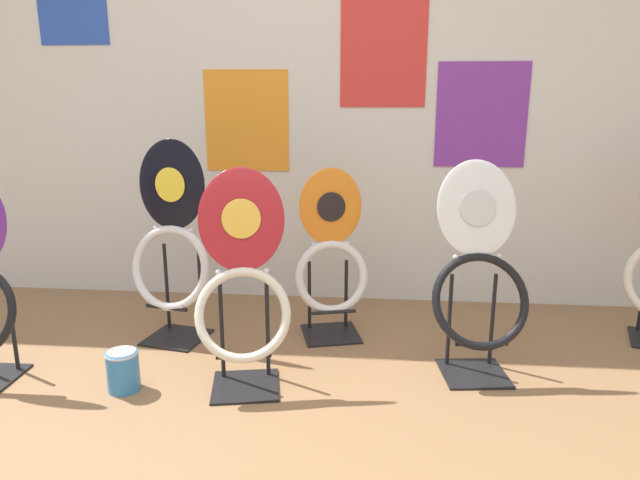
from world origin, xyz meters
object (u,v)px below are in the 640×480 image
at_px(toilet_seat_display_crimson_swirl, 243,292).
at_px(toilet_seat_display_jazz_black, 171,249).
at_px(toilet_seat_display_orange_sun, 331,260).
at_px(paint_can, 123,369).
at_px(toilet_seat_display_white_plain, 478,275).

xyz_separation_m(toilet_seat_display_crimson_swirl, toilet_seat_display_jazz_black, (-0.45, 0.44, 0.06)).
xyz_separation_m(toilet_seat_display_crimson_swirl, toilet_seat_display_orange_sun, (0.33, 0.55, -0.01)).
bearing_deg(toilet_seat_display_jazz_black, paint_can, -94.93).
relative_size(toilet_seat_display_orange_sun, toilet_seat_display_jazz_black, 0.86).
bearing_deg(toilet_seat_display_jazz_black, toilet_seat_display_orange_sun, 8.16).
bearing_deg(toilet_seat_display_white_plain, toilet_seat_display_orange_sun, 152.61).
distance_m(toilet_seat_display_crimson_swirl, toilet_seat_display_orange_sun, 0.64).
height_order(toilet_seat_display_crimson_swirl, paint_can, toilet_seat_display_crimson_swirl).
bearing_deg(toilet_seat_display_white_plain, paint_can, -168.61).
height_order(toilet_seat_display_white_plain, toilet_seat_display_crimson_swirl, toilet_seat_display_white_plain).
bearing_deg(toilet_seat_display_orange_sun, toilet_seat_display_jazz_black, -171.84).
height_order(toilet_seat_display_white_plain, toilet_seat_display_orange_sun, toilet_seat_display_white_plain).
distance_m(toilet_seat_display_white_plain, paint_can, 1.56).
relative_size(toilet_seat_display_jazz_black, paint_can, 5.77).
xyz_separation_m(toilet_seat_display_white_plain, toilet_seat_display_crimson_swirl, (-0.99, -0.21, -0.03)).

